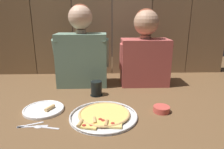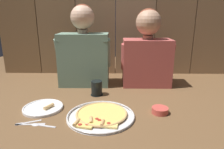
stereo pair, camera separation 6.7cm
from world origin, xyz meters
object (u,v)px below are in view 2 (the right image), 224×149
object	(u,v)px
diner_right	(147,51)
pizza_tray	(101,115)
drinking_glass	(97,88)
dinner_plate	(44,108)
dipping_bowl	(160,110)
diner_left	(84,50)

from	to	relation	value
diner_right	pizza_tray	bearing A→B (deg)	-120.35
drinking_glass	diner_right	size ratio (longest dim) A/B	0.17
dinner_plate	diner_right	size ratio (longest dim) A/B	0.40
dipping_bowl	diner_right	world-z (taller)	diner_right
dipping_bowl	diner_left	distance (m)	0.78
dipping_bowl	drinking_glass	bearing A→B (deg)	145.08
dinner_plate	drinking_glass	size ratio (longest dim) A/B	2.30
pizza_tray	dinner_plate	size ratio (longest dim) A/B	1.59
pizza_tray	dinner_plate	distance (m)	0.37
diner_right	dipping_bowl	bearing A→B (deg)	-88.91
dipping_bowl	diner_left	size ratio (longest dim) A/B	0.15
dinner_plate	diner_left	size ratio (longest dim) A/B	0.38
diner_right	diner_left	bearing A→B (deg)	-179.93
pizza_tray	diner_right	size ratio (longest dim) A/B	0.63
dinner_plate	diner_left	bearing A→B (deg)	68.65
pizza_tray	diner_left	world-z (taller)	diner_left
pizza_tray	diner_left	size ratio (longest dim) A/B	0.60
dinner_plate	pizza_tray	bearing A→B (deg)	-14.18
dinner_plate	diner_left	xyz separation A→B (m)	(0.19, 0.48, 0.28)
drinking_glass	dipping_bowl	world-z (taller)	drinking_glass
dinner_plate	drinking_glass	world-z (taller)	drinking_glass
pizza_tray	dipping_bowl	xyz separation A→B (m)	(0.34, 0.05, 0.01)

